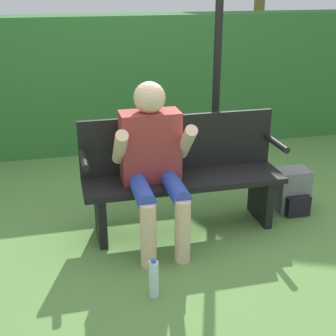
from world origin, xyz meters
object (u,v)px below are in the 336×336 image
park_bench (182,173)px  person_seated (153,157)px  backpack (292,191)px  water_bottle (154,279)px  signpost (219,25)px

park_bench → person_seated: 0.35m
person_seated → backpack: size_ratio=3.23×
park_bench → water_bottle: size_ratio=5.72×
water_bottle → park_bench: bearing=64.5°
backpack → signpost: 1.56m
backpack → signpost: (-0.46, 0.72, 1.30)m
backpack → water_bottle: backpack is taller
water_bottle → signpost: bearing=59.9°
signpost → person_seated: bearing=-131.4°
park_bench → water_bottle: bearing=-115.5°
water_bottle → person_seated: bearing=77.8°
person_seated → backpack: bearing=7.2°
park_bench → backpack: size_ratio=4.22×
person_seated → signpost: (0.77, 0.88, 0.83)m
park_bench → signpost: (0.52, 0.75, 1.03)m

